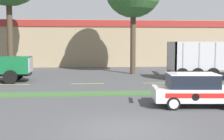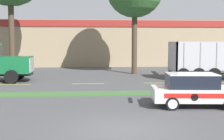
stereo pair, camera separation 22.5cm
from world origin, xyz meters
name	(u,v)px [view 2 (the right image)]	position (x,y,z in m)	size (l,w,h in m)	color
ground_plane	(123,130)	(0.00, 0.00, 0.00)	(600.00, 600.00, 0.00)	#474749
grass_verge	(109,93)	(0.00, 7.62, 0.03)	(120.00, 1.45, 0.06)	#3D6633
centre_line_3	(14,84)	(-6.65, 12.34, 0.00)	(2.40, 0.14, 0.01)	yellow
centre_line_4	(88,84)	(-1.25, 12.34, 0.00)	(2.40, 0.14, 0.01)	yellow
centre_line_5	(160,83)	(4.15, 12.34, 0.00)	(2.40, 0.14, 0.01)	yellow
rally_car	(195,90)	(3.87, 3.71, 0.82)	(4.36, 2.30, 1.63)	silver
store_building_backdrop	(132,43)	(4.94, 33.63, 2.91)	(38.11, 12.10, 5.81)	#9E896B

